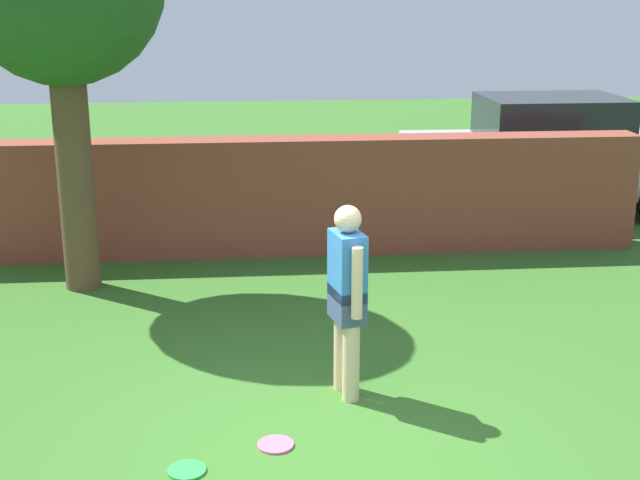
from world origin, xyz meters
TOP-DOWN VIEW (x-y plane):
  - ground_plane at (0.00, 0.00)m, footprint 40.00×40.00m
  - brick_wall at (-1.50, 4.92)m, footprint 11.80×0.50m
  - person at (0.24, 0.86)m, footprint 0.30×0.53m
  - car at (3.92, 6.65)m, footprint 4.21×1.94m
  - frisbee_green at (-1.02, -0.25)m, footprint 0.27×0.27m
  - frisbee_pink at (-0.39, 0.05)m, footprint 0.27×0.27m

SIDE VIEW (x-z plane):
  - ground_plane at x=0.00m, z-range 0.00..0.00m
  - frisbee_green at x=-1.02m, z-range 0.00..0.02m
  - frisbee_pink at x=-0.39m, z-range 0.00..0.02m
  - brick_wall at x=-1.50m, z-range 0.00..1.46m
  - car at x=3.92m, z-range 0.00..1.72m
  - person at x=0.24m, z-range 0.09..1.71m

